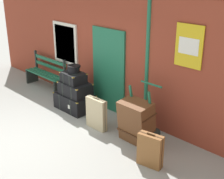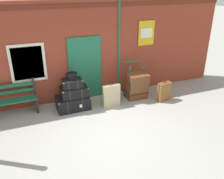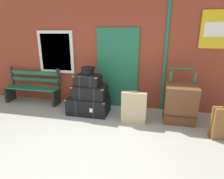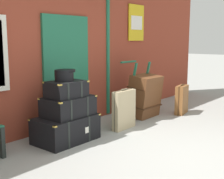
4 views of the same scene
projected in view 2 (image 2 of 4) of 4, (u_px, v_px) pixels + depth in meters
name	position (u px, v px, depth m)	size (l,w,h in m)	color
ground_plane	(109.00, 136.00, 6.26)	(60.00, 60.00, 0.00)	gray
brick_facade	(80.00, 51.00, 7.80)	(10.40, 0.35, 3.20)	brown
platform_bench	(9.00, 101.00, 7.11)	(1.60, 0.43, 1.01)	#1E6647
steamer_trunk_base	(73.00, 103.00, 7.52)	(1.01, 0.66, 0.43)	black
steamer_trunk_middle	(74.00, 92.00, 7.38)	(0.81, 0.55, 0.33)	black
steamer_trunk_top	(72.00, 83.00, 7.24)	(0.63, 0.48, 0.27)	black
round_hatbox	(71.00, 76.00, 7.16)	(0.34, 0.32, 0.18)	black
porters_trolley	(134.00, 89.00, 8.32)	(0.71, 0.62, 1.19)	black
large_brown_trunk	(137.00, 86.00, 8.09)	(0.70, 0.54, 0.93)	brown
suitcase_oxblood	(111.00, 96.00, 7.61)	(0.57, 0.15, 0.77)	tan
suitcase_charcoal	(164.00, 92.00, 8.00)	(0.49, 0.26, 0.68)	brown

